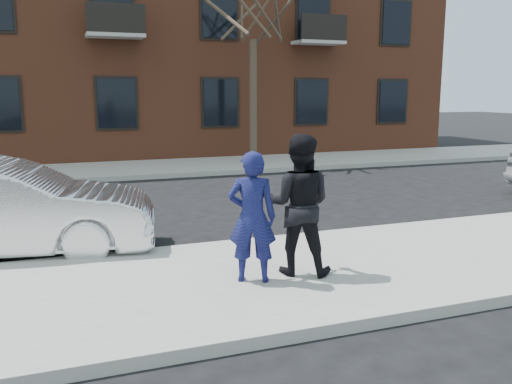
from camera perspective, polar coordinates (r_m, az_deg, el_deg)
name	(u,v)px	position (r m, az deg, el deg)	size (l,w,h in m)	color
ground	(219,284)	(7.59, -3.91, -9.66)	(100.00, 100.00, 0.00)	black
near_sidewalk	(224,285)	(7.34, -3.36, -9.75)	(50.00, 3.50, 0.15)	gray
near_curb	(192,249)	(8.99, -6.72, -5.96)	(50.00, 0.10, 0.15)	#999691
far_sidewalk	(122,170)	(18.38, -13.89, 2.29)	(50.00, 3.50, 0.15)	gray
far_curb	(130,178)	(16.61, -13.17, 1.47)	(50.00, 0.10, 0.15)	#999691
apartment_building	(145,9)	(25.40, -11.65, 18.36)	(24.30, 10.30, 12.30)	brown
street_tree	(253,3)	(19.20, -0.31, 19.26)	(3.60, 3.60, 6.80)	#372D21
silver_sedan	(2,209)	(9.46, -25.18, -1.68)	(1.65, 4.74, 1.56)	silver
man_hoodie	(252,217)	(7.03, -0.42, -2.64)	(0.74, 0.63, 1.73)	navy
man_peacoat	(298,205)	(7.35, 4.50, -1.34)	(1.17, 1.09, 1.92)	black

